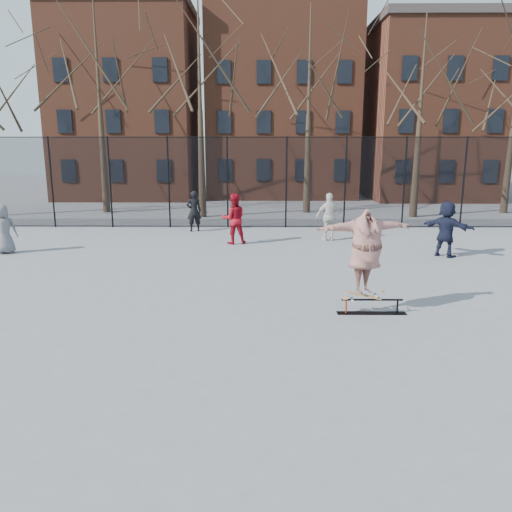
{
  "coord_description": "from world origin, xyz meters",
  "views": [
    {
      "loc": [
        0.07,
        -9.16,
        3.72
      ],
      "look_at": [
        -0.03,
        1.5,
        1.29
      ],
      "focal_mm": 35.0,
      "sensor_mm": 36.0,
      "label": 1
    }
  ],
  "objects_px": {
    "bystander_grey": "(4,229)",
    "bystander_white": "(329,217)",
    "skateboard": "(364,297)",
    "skate_rail": "(372,308)",
    "bystander_black": "(194,211)",
    "bystander_red": "(234,219)",
    "bystander_navy": "(446,229)",
    "skater": "(366,254)"
  },
  "relations": [
    {
      "from": "bystander_grey",
      "to": "bystander_white",
      "type": "height_order",
      "value": "bystander_white"
    },
    {
      "from": "skateboard",
      "to": "skate_rail",
      "type": "bearing_deg",
      "value": 0.0
    },
    {
      "from": "skateboard",
      "to": "bystander_black",
      "type": "relative_size",
      "value": 0.47
    },
    {
      "from": "bystander_white",
      "to": "skateboard",
      "type": "bearing_deg",
      "value": 78.67
    },
    {
      "from": "bystander_red",
      "to": "skateboard",
      "type": "bearing_deg",
      "value": 100.58
    },
    {
      "from": "skate_rail",
      "to": "bystander_white",
      "type": "xyz_separation_m",
      "value": [
        0.18,
        8.54,
        0.79
      ]
    },
    {
      "from": "bystander_red",
      "to": "bystander_navy",
      "type": "height_order",
      "value": "bystander_red"
    },
    {
      "from": "skate_rail",
      "to": "skater",
      "type": "relative_size",
      "value": 0.68
    },
    {
      "from": "skateboard",
      "to": "skater",
      "type": "xyz_separation_m",
      "value": [
        0.0,
        0.0,
        0.97
      ]
    },
    {
      "from": "skater",
      "to": "bystander_black",
      "type": "bearing_deg",
      "value": 99.06
    },
    {
      "from": "skate_rail",
      "to": "bystander_red",
      "type": "height_order",
      "value": "bystander_red"
    },
    {
      "from": "skater",
      "to": "bystander_grey",
      "type": "xyz_separation_m",
      "value": [
        -11.06,
        6.11,
        -0.52
      ]
    },
    {
      "from": "bystander_grey",
      "to": "bystander_navy",
      "type": "bearing_deg",
      "value": 160.08
    },
    {
      "from": "skateboard",
      "to": "skater",
      "type": "height_order",
      "value": "skater"
    },
    {
      "from": "bystander_white",
      "to": "bystander_red",
      "type": "bearing_deg",
      "value": 1.31
    },
    {
      "from": "skater",
      "to": "bystander_black",
      "type": "relative_size",
      "value": 1.31
    },
    {
      "from": "skateboard",
      "to": "bystander_grey",
      "type": "xyz_separation_m",
      "value": [
        -11.06,
        6.11,
        0.45
      ]
    },
    {
      "from": "skateboard",
      "to": "bystander_white",
      "type": "distance_m",
      "value": 8.57
    },
    {
      "from": "skater",
      "to": "bystander_grey",
      "type": "height_order",
      "value": "skater"
    },
    {
      "from": "skate_rail",
      "to": "bystander_grey",
      "type": "distance_m",
      "value": 12.82
    },
    {
      "from": "bystander_grey",
      "to": "bystander_navy",
      "type": "distance_m",
      "value": 14.93
    },
    {
      "from": "skateboard",
      "to": "skater",
      "type": "bearing_deg",
      "value": 0.0
    },
    {
      "from": "bystander_navy",
      "to": "bystander_red",
      "type": "bearing_deg",
      "value": 27.61
    },
    {
      "from": "bystander_white",
      "to": "bystander_grey",
      "type": "bearing_deg",
      "value": 3.19
    },
    {
      "from": "skater",
      "to": "bystander_navy",
      "type": "distance_m",
      "value": 6.96
    },
    {
      "from": "bystander_black",
      "to": "bystander_red",
      "type": "distance_m",
      "value": 3.26
    },
    {
      "from": "bystander_black",
      "to": "bystander_white",
      "type": "height_order",
      "value": "bystander_white"
    },
    {
      "from": "skate_rail",
      "to": "bystander_grey",
      "type": "relative_size",
      "value": 0.92
    },
    {
      "from": "skater",
      "to": "bystander_black",
      "type": "height_order",
      "value": "skater"
    },
    {
      "from": "bystander_red",
      "to": "bystander_grey",
      "type": "bearing_deg",
      "value": 0.81
    },
    {
      "from": "bystander_black",
      "to": "skateboard",
      "type": "bearing_deg",
      "value": 97.53
    },
    {
      "from": "skateboard",
      "to": "bystander_navy",
      "type": "distance_m",
      "value": 6.97
    },
    {
      "from": "skater",
      "to": "bystander_red",
      "type": "distance_m",
      "value": 8.56
    },
    {
      "from": "skate_rail",
      "to": "skateboard",
      "type": "relative_size",
      "value": 1.88
    },
    {
      "from": "bystander_navy",
      "to": "bystander_white",
      "type": "bearing_deg",
      "value": 5.69
    },
    {
      "from": "bystander_red",
      "to": "bystander_navy",
      "type": "distance_m",
      "value": 7.47
    },
    {
      "from": "skate_rail",
      "to": "bystander_red",
      "type": "relative_size",
      "value": 0.82
    },
    {
      "from": "bystander_red",
      "to": "bystander_black",
      "type": "bearing_deg",
      "value": -67.59
    },
    {
      "from": "bystander_red",
      "to": "bystander_navy",
      "type": "relative_size",
      "value": 1.01
    },
    {
      "from": "bystander_white",
      "to": "bystander_navy",
      "type": "distance_m",
      "value": 4.47
    },
    {
      "from": "bystander_red",
      "to": "skate_rail",
      "type": "bearing_deg",
      "value": 101.77
    },
    {
      "from": "skateboard",
      "to": "bystander_white",
      "type": "xyz_separation_m",
      "value": [
        0.37,
        8.54,
        0.54
      ]
    }
  ]
}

